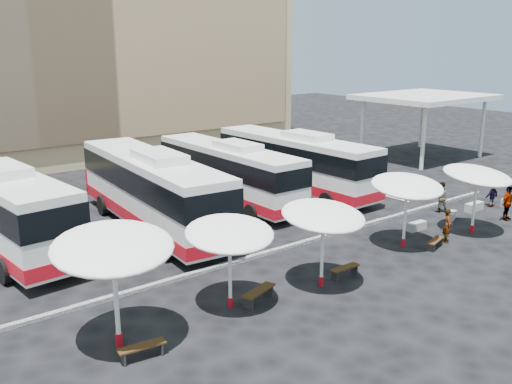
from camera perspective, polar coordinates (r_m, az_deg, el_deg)
ground at (r=25.94m, az=2.37°, el=-6.39°), size 120.00×120.00×0.00m
sandstone_building at (r=52.73m, az=-21.70°, el=17.36°), size 42.00×18.25×29.60m
service_canopy at (r=49.03m, az=16.52°, el=8.95°), size 10.00×8.00×5.20m
curb_divider at (r=26.27m, az=1.66°, el=-5.93°), size 34.00×0.25×0.15m
bay_lines at (r=32.10m, az=-6.94°, el=-2.27°), size 24.15×12.00×0.01m
bus_1 at (r=29.45m, az=-10.37°, el=0.36°), size 3.94×13.43×4.20m
bus_2 at (r=33.93m, az=-2.80°, el=2.13°), size 2.91×11.97×3.79m
bus_3 at (r=36.37m, az=3.91°, el=3.13°), size 3.12×12.58×3.98m
sunshade_0 at (r=17.91m, az=-14.14°, el=-5.43°), size 4.66×4.69×3.91m
sunshade_1 at (r=20.15m, az=-2.67°, el=-4.18°), size 4.00×4.03×3.33m
sunshade_2 at (r=22.06m, az=6.74°, el=-2.40°), size 3.35×3.39×3.41m
sunshade_3 at (r=27.12m, az=14.88°, el=0.56°), size 4.27×4.30×3.45m
sunshade_4 at (r=30.21m, az=21.26°, el=1.53°), size 3.67×3.71×3.49m
wood_bench_0 at (r=18.30m, az=-11.35°, el=-15.09°), size 1.52×0.58×0.45m
wood_bench_1 at (r=21.39m, az=0.25°, el=-10.05°), size 1.71×0.91×0.51m
wood_bench_2 at (r=23.87m, az=8.86°, el=-7.64°), size 1.43×0.40×0.44m
wood_bench_3 at (r=28.01m, az=17.50°, el=-4.76°), size 1.43×0.74×0.42m
conc_bench_0 at (r=30.39m, az=15.77°, el=-3.31°), size 1.16×0.42×0.43m
conc_bench_1 at (r=32.84m, az=18.96°, el=-2.25°), size 1.11×0.72×0.40m
conc_bench_2 at (r=34.86m, az=20.98°, el=-1.39°), size 1.29×0.46×0.48m
conc_bench_3 at (r=36.83m, az=23.90°, el=-0.86°), size 1.30×0.61×0.47m
passenger_0 at (r=28.85m, az=18.63°, el=-3.22°), size 0.71×0.71×1.66m
passenger_1 at (r=33.85m, az=18.03°, el=-0.47°), size 1.08×1.02×1.75m
passenger_2 at (r=33.57m, az=23.85°, el=-1.03°), size 1.12×0.49×1.89m
passenger_3 at (r=35.95m, az=22.51°, el=-0.19°), size 1.07×0.72×1.54m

